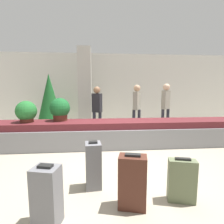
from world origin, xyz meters
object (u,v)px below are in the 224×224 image
(suitcase_4, at_px, (47,196))
(traveler_2, at_px, (166,103))
(suitcase_0, at_px, (182,180))
(traveler_1, at_px, (137,104))
(traveler_0, at_px, (97,106))
(decorated_tree, at_px, (50,100))
(potted_plant_0, at_px, (26,112))
(suitcase_1, at_px, (93,165))
(potted_plant_1, at_px, (60,109))
(pillar, at_px, (85,89))
(suitcase_3, at_px, (132,182))

(suitcase_4, bearing_deg, traveler_2, 67.80)
(suitcase_0, distance_m, traveler_1, 4.17)
(suitcase_4, distance_m, traveler_2, 5.40)
(traveler_2, bearing_deg, traveler_0, -28.56)
(suitcase_4, xyz_separation_m, decorated_tree, (-1.25, 5.06, 0.82))
(potted_plant_0, xyz_separation_m, traveler_0, (1.90, 1.14, 0.02))
(suitcase_1, xyz_separation_m, potted_plant_1, (-0.98, 2.30, 0.66))
(potted_plant_0, bearing_deg, suitcase_0, -40.18)
(pillar, height_order, suitcase_0, pillar)
(suitcase_0, height_order, traveler_1, traveler_1)
(pillar, distance_m, traveler_1, 2.12)
(suitcase_4, height_order, decorated_tree, decorated_tree)
(suitcase_1, bearing_deg, suitcase_0, -25.55)
(pillar, distance_m, suitcase_1, 4.50)
(traveler_1, bearing_deg, traveler_0, -41.84)
(traveler_0, bearing_deg, traveler_2, -142.61)
(pillar, bearing_deg, suitcase_4, -91.38)
(suitcase_3, height_order, potted_plant_1, potted_plant_1)
(suitcase_1, distance_m, suitcase_4, 0.92)
(suitcase_1, relative_size, suitcase_4, 1.04)
(suitcase_4, relative_size, decorated_tree, 0.34)
(suitcase_1, distance_m, traveler_2, 4.48)
(potted_plant_1, relative_size, traveler_0, 0.38)
(potted_plant_1, height_order, traveler_1, traveler_1)
(traveler_0, bearing_deg, decorated_tree, 1.98)
(traveler_1, xyz_separation_m, decorated_tree, (-3.31, 0.68, 0.12))
(suitcase_1, relative_size, traveler_0, 0.46)
(suitcase_4, relative_size, potted_plant_1, 1.15)
(suitcase_0, xyz_separation_m, suitcase_1, (-1.26, 0.47, 0.06))
(traveler_0, distance_m, traveler_2, 2.57)
(suitcase_1, xyz_separation_m, suitcase_4, (-0.52, -0.76, -0.02))
(pillar, height_order, suitcase_4, pillar)
(potted_plant_1, xyz_separation_m, traveler_0, (1.04, 0.98, -0.02))
(suitcase_3, relative_size, traveler_1, 0.43)
(suitcase_1, height_order, decorated_tree, decorated_tree)
(suitcase_0, xyz_separation_m, suitcase_3, (-0.72, -0.07, 0.05))
(traveler_1, distance_m, decorated_tree, 3.38)
(traveler_0, relative_size, traveler_1, 0.96)
(suitcase_0, distance_m, potted_plant_0, 4.10)
(suitcase_0, relative_size, traveler_0, 0.38)
(suitcase_3, distance_m, traveler_1, 4.33)
(suitcase_3, xyz_separation_m, traveler_0, (-0.46, 3.82, 0.65))
(traveler_1, bearing_deg, pillar, -74.72)
(suitcase_3, height_order, potted_plant_0, potted_plant_0)
(suitcase_3, relative_size, decorated_tree, 0.34)
(suitcase_0, relative_size, traveler_2, 0.36)
(pillar, relative_size, suitcase_4, 4.31)
(suitcase_0, relative_size, potted_plant_0, 1.11)
(pillar, height_order, suitcase_3, pillar)
(potted_plant_1, bearing_deg, traveler_0, 43.11)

